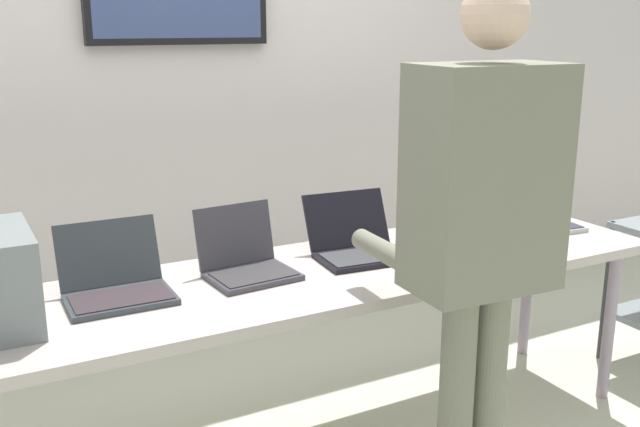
{
  "coord_description": "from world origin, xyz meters",
  "views": [
    {
      "loc": [
        -1.19,
        -2.23,
        1.62
      ],
      "look_at": [
        0.05,
        0.07,
        0.93
      ],
      "focal_mm": 40.59,
      "sensor_mm": 36.0,
      "label": 1
    }
  ],
  "objects": [
    {
      "name": "back_wall",
      "position": [
        -0.0,
        1.13,
        1.24
      ],
      "size": [
        8.0,
        0.11,
        2.45
      ],
      "color": "silver",
      "rests_on": "ground"
    },
    {
      "name": "workbench",
      "position": [
        0.0,
        0.0,
        0.68
      ],
      "size": [
        2.82,
        0.7,
        0.73
      ],
      "color": "#B6AAA6",
      "rests_on": "ground"
    },
    {
      "name": "laptop_station_0",
      "position": [
        -0.71,
        0.09,
        0.79
      ],
      "size": [
        0.34,
        0.32,
        0.23
      ],
      "color": "#33393E",
      "rests_on": "workbench"
    },
    {
      "name": "laptop_station_1",
      "position": [
        -0.25,
        0.09,
        0.79
      ],
      "size": [
        0.32,
        0.3,
        0.24
      ],
      "color": "#3A3841",
      "rests_on": "workbench"
    },
    {
      "name": "laptop_station_2",
      "position": [
        0.22,
        0.09,
        0.78
      ],
      "size": [
        0.37,
        0.36,
        0.23
      ],
      "color": "black",
      "rests_on": "workbench"
    },
    {
      "name": "laptop_station_3",
      "position": [
        0.68,
        0.08,
        0.79
      ],
      "size": [
        0.34,
        0.35,
        0.25
      ],
      "color": "black",
      "rests_on": "workbench"
    },
    {
      "name": "laptop_station_4",
      "position": [
        1.15,
        0.09,
        0.79
      ],
      "size": [
        0.33,
        0.35,
        0.27
      ],
      "color": "#ADB4B3",
      "rests_on": "workbench"
    },
    {
      "name": "person",
      "position": [
        0.22,
        -0.62,
        1.05
      ],
      "size": [
        0.45,
        0.6,
        1.73
      ],
      "color": "slate",
      "rests_on": "ground"
    }
  ]
}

